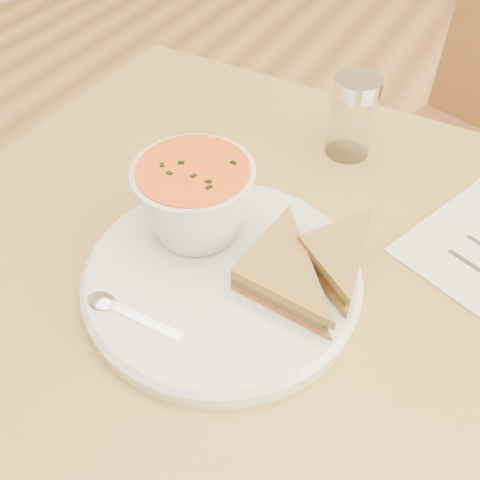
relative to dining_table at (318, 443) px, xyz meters
The scene contains 8 objects.
dining_table is the anchor object (origin of this frame).
chair_far 0.63m from the dining_table, 84.69° to the left, with size 0.43×0.43×0.97m, color brown, non-canonical shape.
plate 0.41m from the dining_table, 154.65° to the right, with size 0.29×0.29×0.02m, color silver, non-canonical shape.
soup_bowl 0.47m from the dining_table, behind, with size 0.13×0.13×0.09m, color silver, non-canonical shape.
sandwich_half_a 0.43m from the dining_table, 142.95° to the right, with size 0.11×0.11×0.03m, color olive, non-canonical shape.
sandwich_half_b 0.42m from the dining_table, behind, with size 0.09×0.09×0.03m, color olive, non-canonical shape.
spoon 0.45m from the dining_table, 136.43° to the right, with size 0.16×0.03×0.01m, color silver, non-canonical shape.
condiment_shaker 0.49m from the dining_table, 113.38° to the left, with size 0.06×0.06×0.11m, color silver, non-canonical shape.
Camera 1 is at (0.07, -0.36, 1.18)m, focal length 40.00 mm.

